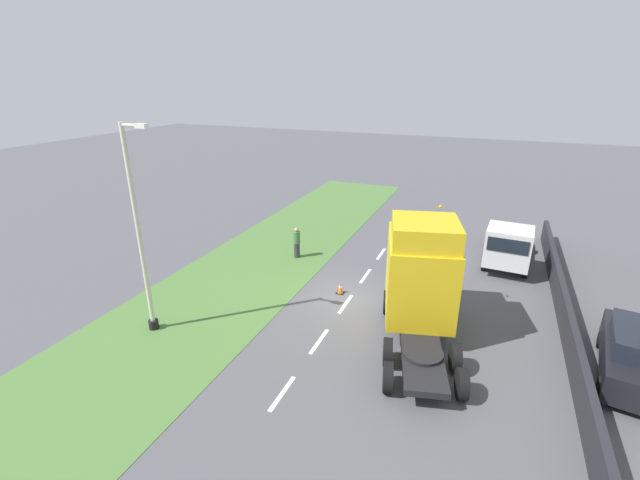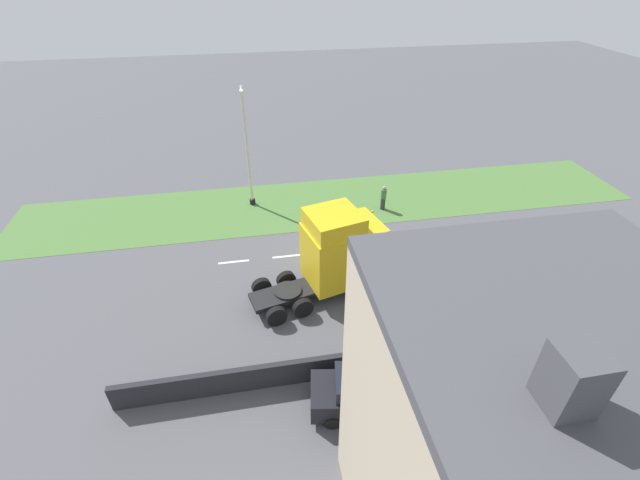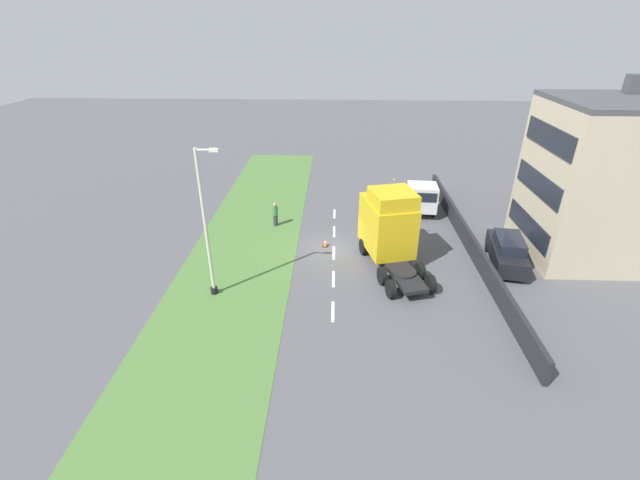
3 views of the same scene
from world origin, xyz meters
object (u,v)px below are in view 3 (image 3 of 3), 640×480
lorry_cab (389,226)px  lamp_post (207,233)px  flatbed_truck (421,197)px  traffic_cone_lead (325,243)px  parked_car (507,251)px  pedestrian (275,215)px

lorry_cab → lamp_post: 10.91m
flatbed_truck → traffic_cone_lead: size_ratio=10.50×
flatbed_truck → parked_car: bearing=120.9°
traffic_cone_lead → parked_car: bearing=-10.0°
lamp_post → traffic_cone_lead: lamp_post is taller
lorry_cab → traffic_cone_lead: size_ratio=12.55×
parked_car → traffic_cone_lead: 11.55m
flatbed_truck → lamp_post: size_ratio=0.73×
flatbed_truck → traffic_cone_lead: 9.45m
flatbed_truck → pedestrian: 11.47m
traffic_cone_lead → lamp_post: bearing=-136.0°
lorry_cab → flatbed_truck: bearing=51.8°
pedestrian → traffic_cone_lead: size_ratio=3.12×
parked_car → lamp_post: bearing=-158.1°
lorry_cab → lamp_post: (-10.01, -4.11, 1.38)m
lorry_cab → pedestrian: bearing=133.4°
lamp_post → traffic_cone_lead: 9.14m
pedestrian → lorry_cab: bearing=-32.4°
flatbed_truck → parked_car: (4.03, -7.88, -0.40)m
parked_car → pedestrian: size_ratio=2.77×
flatbed_truck → lamp_post: lamp_post is taller
parked_car → lorry_cab: bearing=-172.6°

